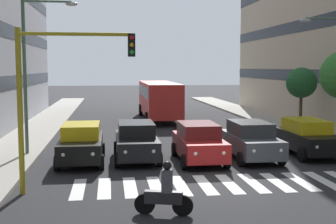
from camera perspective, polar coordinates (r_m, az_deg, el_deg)
ground_plane at (r=16.61m, az=6.25°, el=-9.06°), size 180.00×180.00×0.00m
crosswalk_markings at (r=16.61m, az=6.25°, el=-9.05°), size 10.35×2.80×0.01m
car_0 at (r=22.67m, az=17.20°, el=-3.03°), size 2.02×4.44×1.72m
car_1 at (r=21.07m, az=10.43°, el=-3.51°), size 2.02×4.44×1.72m
car_2 at (r=20.22m, az=3.91°, el=-3.82°), size 2.02×4.44×1.72m
car_3 at (r=20.57m, az=-4.04°, el=-3.65°), size 2.02×4.44×1.72m
car_4 at (r=20.31m, az=-10.90°, el=-3.86°), size 2.02×4.44×1.72m
bus_behind_traffic at (r=36.36m, az=-1.17°, el=1.96°), size 2.78×10.50×3.00m
motorcycle_with_rider at (r=13.04m, az=-0.42°, el=-10.21°), size 1.66×0.55×1.57m
traffic_light_gantry at (r=15.31m, az=-14.32°, el=3.44°), size 3.88×0.36×5.50m
street_lamp_right at (r=22.05m, az=-16.71°, el=6.28°), size 2.57×0.28×7.25m
street_tree_2 at (r=30.57m, az=16.52°, el=3.53°), size 1.99×1.99×4.06m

